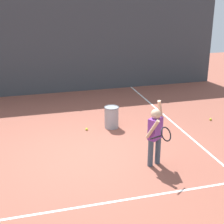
# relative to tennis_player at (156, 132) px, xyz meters

# --- Properties ---
(ground_plane) EXTENTS (20.00, 20.00, 0.00)m
(ground_plane) POSITION_rel_tennis_player_xyz_m (-1.23, 0.83, -0.73)
(ground_plane) COLOR brown
(court_line_baseline) EXTENTS (9.00, 0.05, 0.00)m
(court_line_baseline) POSITION_rel_tennis_player_xyz_m (-1.23, -1.01, -0.72)
(court_line_baseline) COLOR white
(court_line_baseline) RESTS_ON ground
(court_line_sideline) EXTENTS (0.05, 9.00, 0.00)m
(court_line_sideline) POSITION_rel_tennis_player_xyz_m (1.36, 1.83, -0.72)
(court_line_sideline) COLOR white
(court_line_sideline) RESTS_ON ground
(back_fence_windscreen) EXTENTS (11.35, 0.08, 3.12)m
(back_fence_windscreen) POSITION_rel_tennis_player_xyz_m (-1.23, 5.63, 0.83)
(back_fence_windscreen) COLOR #383D42
(back_fence_windscreen) RESTS_ON ground
(fence_post_2) EXTENTS (0.09, 0.09, 3.27)m
(fence_post_2) POSITION_rel_tennis_player_xyz_m (-1.23, 5.69, 0.91)
(fence_post_2) COLOR slate
(fence_post_2) RESTS_ON ground
(fence_post_3) EXTENTS (0.09, 0.09, 3.27)m
(fence_post_3) POSITION_rel_tennis_player_xyz_m (1.54, 5.69, 0.91)
(fence_post_3) COLOR slate
(fence_post_3) RESTS_ON ground
(fence_post_4) EXTENTS (0.09, 0.09, 3.27)m
(fence_post_4) POSITION_rel_tennis_player_xyz_m (4.30, 5.69, 0.91)
(fence_post_4) COLOR slate
(fence_post_4) RESTS_ON ground
(tennis_player) EXTENTS (0.48, 0.85, 1.35)m
(tennis_player) POSITION_rel_tennis_player_xyz_m (0.00, 0.00, 0.00)
(tennis_player) COLOR #3F4C59
(tennis_player) RESTS_ON ground
(ball_hopper) EXTENTS (0.38, 0.38, 0.56)m
(ball_hopper) POSITION_rel_tennis_player_xyz_m (-0.32, 2.15, -0.44)
(ball_hopper) COLOR gray
(ball_hopper) RESTS_ON ground
(tennis_ball_2) EXTENTS (0.07, 0.07, 0.07)m
(tennis_ball_2) POSITION_rel_tennis_player_xyz_m (-0.98, 2.12, -0.69)
(tennis_ball_2) COLOR #CCE033
(tennis_ball_2) RESTS_ON ground
(tennis_ball_3) EXTENTS (0.07, 0.07, 0.07)m
(tennis_ball_3) POSITION_rel_tennis_player_xyz_m (2.41, 1.90, -0.69)
(tennis_ball_3) COLOR #CCE033
(tennis_ball_3) RESTS_ON ground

